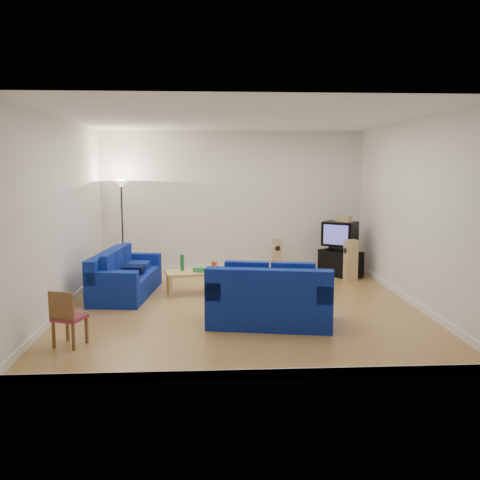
{
  "coord_description": "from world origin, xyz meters",
  "views": [
    {
      "loc": [
        -0.56,
        -9.06,
        2.43
      ],
      "look_at": [
        0.0,
        0.4,
        1.1
      ],
      "focal_mm": 40.0,
      "sensor_mm": 36.0,
      "label": 1
    }
  ],
  "objects": [
    {
      "name": "tv_stand",
      "position": [
        2.35,
        2.42,
        0.28
      ],
      "size": [
        0.93,
        1.04,
        0.56
      ],
      "primitive_type": "cube",
      "rotation": [
        0.0,
        0.0,
        -0.98
      ],
      "color": "black",
      "rests_on": "ground"
    },
    {
      "name": "sofa_three_seat",
      "position": [
        -2.17,
        0.91,
        0.3
      ],
      "size": [
        1.15,
        2.21,
        0.82
      ],
      "rotation": [
        0.0,
        0.0,
        -1.68
      ],
      "color": "#03125C",
      "rests_on": "ground"
    },
    {
      "name": "floor_lamp",
      "position": [
        -2.45,
        2.7,
        1.74
      ],
      "size": [
        0.36,
        0.36,
        2.11
      ],
      "color": "black",
      "rests_on": "ground"
    },
    {
      "name": "speaker_right",
      "position": [
        2.45,
        1.96,
        0.43
      ],
      "size": [
        0.29,
        0.24,
        0.86
      ],
      "rotation": [
        0.0,
        0.0,
        -1.39
      ],
      "color": "tan",
      "rests_on": "ground"
    },
    {
      "name": "room",
      "position": [
        0.0,
        0.0,
        1.54
      ],
      "size": [
        6.01,
        6.51,
        3.21
      ],
      "color": "olive",
      "rests_on": "ground"
    },
    {
      "name": "coffee_table",
      "position": [
        -0.76,
        0.93,
        0.39
      ],
      "size": [
        1.29,
        0.79,
        0.44
      ],
      "rotation": [
        0.0,
        0.0,
        0.16
      ],
      "color": "tan",
      "rests_on": "ground"
    },
    {
      "name": "bottle",
      "position": [
        -1.07,
        0.97,
        0.59
      ],
      "size": [
        0.1,
        0.1,
        0.31
      ],
      "primitive_type": "cylinder",
      "rotation": [
        0.0,
        0.0,
        0.54
      ],
      "color": "#197233",
      "rests_on": "coffee_table"
    },
    {
      "name": "dining_chair",
      "position": [
        -2.46,
        -2.0,
        0.44
      ],
      "size": [
        0.48,
        0.48,
        0.78
      ],
      "rotation": [
        0.0,
        0.0,
        -0.37
      ],
      "color": "brown",
      "rests_on": "ground"
    },
    {
      "name": "television",
      "position": [
        2.33,
        2.47,
        0.93
      ],
      "size": [
        0.85,
        0.81,
        0.53
      ],
      "rotation": [
        0.0,
        0.0,
        -0.6
      ],
      "color": "black",
      "rests_on": "av_receiver"
    },
    {
      "name": "speaker_left",
      "position": [
        0.96,
        2.7,
        0.41
      ],
      "size": [
        0.2,
        0.26,
        0.82
      ],
      "rotation": [
        0.0,
        0.0,
        0.03
      ],
      "color": "tan",
      "rests_on": "ground"
    },
    {
      "name": "red_canister",
      "position": [
        -0.46,
        1.06,
        0.52
      ],
      "size": [
        0.13,
        0.13,
        0.15
      ],
      "primitive_type": "cylinder",
      "rotation": [
        0.0,
        0.0,
        0.24
      ],
      "color": "red",
      "rests_on": "coffee_table"
    },
    {
      "name": "remote",
      "position": [
        -0.35,
        0.75,
        0.45
      ],
      "size": [
        0.17,
        0.13,
        0.02
      ],
      "primitive_type": "cube",
      "rotation": [
        0.0,
        0.0,
        0.54
      ],
      "color": "black",
      "rests_on": "coffee_table"
    },
    {
      "name": "av_receiver",
      "position": [
        2.39,
        2.45,
        0.61
      ],
      "size": [
        0.55,
        0.59,
        0.11
      ],
      "primitive_type": "cube",
      "rotation": [
        0.0,
        0.0,
        -1.16
      ],
      "color": "black",
      "rests_on": "tv_stand"
    },
    {
      "name": "centre_speaker",
      "position": [
        2.4,
        2.45,
        1.26
      ],
      "size": [
        0.34,
        0.38,
        0.13
      ],
      "primitive_type": "cube",
      "rotation": [
        0.0,
        0.0,
        -0.91
      ],
      "color": "tan",
      "rests_on": "television"
    },
    {
      "name": "sofa_loveseat",
      "position": [
        0.37,
        -1.15,
        0.35
      ],
      "size": [
        2.03,
        1.37,
        0.93
      ],
      "rotation": [
        0.0,
        0.0,
        -0.18
      ],
      "color": "#03125C",
      "rests_on": "ground"
    },
    {
      "name": "tissue_box",
      "position": [
        -0.75,
        0.82,
        0.48
      ],
      "size": [
        0.22,
        0.14,
        0.09
      ],
      "primitive_type": "cube",
      "rotation": [
        0.0,
        0.0,
        -0.12
      ],
      "color": "green",
      "rests_on": "coffee_table"
    }
  ]
}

